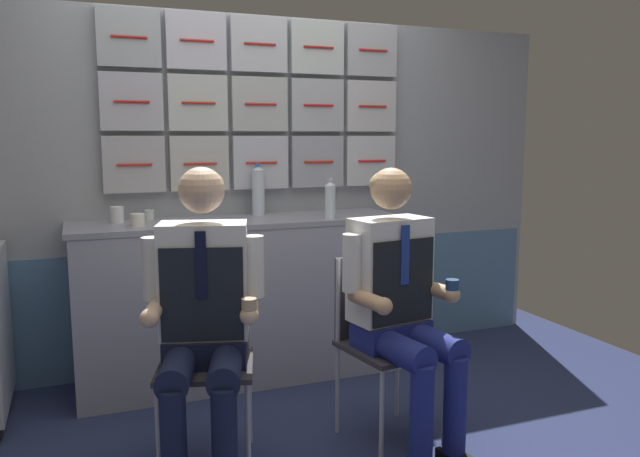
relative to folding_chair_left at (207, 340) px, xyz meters
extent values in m
cube|color=#9BA0A7|center=(0.49, 1.14, 0.54)|extent=(4.20, 0.06, 2.15)
cube|color=#537CA1|center=(0.49, 1.11, -0.16)|extent=(4.12, 0.01, 0.75)
cube|color=#B0B0B3|center=(-0.19, 1.08, 0.73)|extent=(0.35, 0.06, 0.32)
cylinder|color=red|center=(-0.19, 1.05, 0.73)|extent=(0.20, 0.01, 0.01)
cube|color=beige|center=(0.19, 1.08, 0.73)|extent=(0.35, 0.06, 0.32)
cylinder|color=red|center=(0.19, 1.05, 0.73)|extent=(0.20, 0.01, 0.01)
cube|color=silver|center=(0.56, 1.08, 0.73)|extent=(0.35, 0.06, 0.32)
cylinder|color=red|center=(0.56, 1.05, 0.73)|extent=(0.20, 0.01, 0.01)
cube|color=#A6A8B5|center=(0.94, 1.08, 0.73)|extent=(0.35, 0.06, 0.32)
cylinder|color=red|center=(0.94, 1.05, 0.73)|extent=(0.20, 0.01, 0.01)
cube|color=silver|center=(1.31, 1.08, 0.73)|extent=(0.35, 0.06, 0.32)
cylinder|color=red|center=(1.31, 1.05, 0.73)|extent=(0.20, 0.01, 0.01)
cube|color=#B7B8C1|center=(-0.19, 1.08, 1.09)|extent=(0.35, 0.06, 0.32)
cylinder|color=red|center=(-0.19, 1.05, 1.09)|extent=(0.20, 0.01, 0.01)
cube|color=silver|center=(0.19, 1.08, 1.09)|extent=(0.35, 0.06, 0.32)
cylinder|color=red|center=(0.19, 1.05, 1.09)|extent=(0.20, 0.01, 0.01)
cube|color=#B8BCB9|center=(0.56, 1.08, 1.09)|extent=(0.35, 0.06, 0.32)
cylinder|color=red|center=(0.56, 1.05, 1.09)|extent=(0.20, 0.01, 0.01)
cube|color=#B6BAC0|center=(0.94, 1.08, 1.09)|extent=(0.35, 0.06, 0.32)
cylinder|color=red|center=(0.94, 1.05, 1.09)|extent=(0.20, 0.01, 0.01)
cube|color=silver|center=(1.31, 1.08, 1.09)|extent=(0.35, 0.06, 0.32)
cylinder|color=red|center=(1.31, 1.05, 1.09)|extent=(0.20, 0.01, 0.01)
cube|color=#A8B1B4|center=(-0.19, 1.08, 1.44)|extent=(0.35, 0.06, 0.32)
cylinder|color=red|center=(-0.19, 1.05, 1.44)|extent=(0.20, 0.01, 0.01)
cube|color=silver|center=(0.19, 1.08, 1.44)|extent=(0.35, 0.06, 0.32)
cylinder|color=red|center=(0.19, 1.05, 1.44)|extent=(0.20, 0.01, 0.01)
cube|color=silver|center=(0.56, 1.08, 1.44)|extent=(0.35, 0.06, 0.32)
cylinder|color=red|center=(0.56, 1.05, 1.44)|extent=(0.20, 0.01, 0.01)
cube|color=silver|center=(0.94, 1.08, 1.44)|extent=(0.35, 0.06, 0.32)
cylinder|color=red|center=(0.94, 1.05, 1.44)|extent=(0.20, 0.01, 0.01)
cube|color=#B6B8BF|center=(1.31, 1.08, 1.44)|extent=(0.35, 0.06, 0.32)
cylinder|color=red|center=(1.31, 1.05, 1.44)|extent=(0.20, 0.01, 0.01)
cube|color=red|center=(0.53, 1.10, 1.56)|extent=(0.20, 0.02, 0.05)
cube|color=#9596A6|center=(0.37, 0.85, -0.07)|extent=(1.87, 0.52, 0.92)
cube|color=gray|center=(0.37, 0.85, 0.40)|extent=(1.91, 0.53, 0.03)
sphere|color=black|center=(-0.92, 1.03, -0.50)|extent=(0.07, 0.07, 0.07)
cylinder|color=#A8AAAF|center=(-0.25, -0.22, -0.31)|extent=(0.02, 0.02, 0.44)
cylinder|color=#A8AAAF|center=(0.10, -0.31, -0.31)|extent=(0.02, 0.02, 0.44)
cylinder|color=#A8AAAF|center=(-0.15, 0.13, -0.31)|extent=(0.02, 0.02, 0.44)
cylinder|color=#A8AAAF|center=(0.20, 0.03, -0.31)|extent=(0.02, 0.02, 0.44)
cube|color=#343034|center=(-0.03, -0.09, -0.09)|extent=(0.49, 0.49, 0.02)
cube|color=#343034|center=(0.03, 0.09, 0.13)|extent=(0.36, 0.13, 0.40)
cylinder|color=#A8AAAF|center=(-0.15, 0.13, 0.13)|extent=(0.02, 0.02, 0.40)
cylinder|color=#A8AAAF|center=(0.20, 0.03, 0.13)|extent=(0.02, 0.02, 0.40)
cylinder|color=#141A34|center=(-0.21, -0.40, -0.26)|extent=(0.10, 0.10, 0.43)
cylinder|color=#141A34|center=(-0.03, -0.45, -0.26)|extent=(0.10, 0.10, 0.43)
cylinder|color=#141A34|center=(-0.17, -0.23, -0.02)|extent=(0.23, 0.41, 0.13)
cylinder|color=#141A34|center=(0.02, -0.29, -0.02)|extent=(0.23, 0.41, 0.13)
cube|color=#141A34|center=(-0.03, -0.09, -0.01)|extent=(0.39, 0.29, 0.12)
cube|color=white|center=(-0.02, -0.07, 0.29)|extent=(0.41, 0.30, 0.49)
cube|color=black|center=(-0.05, -0.17, 0.25)|extent=(0.33, 0.10, 0.39)
cube|color=black|center=(-0.05, -0.18, 0.38)|extent=(0.04, 0.02, 0.27)
cylinder|color=white|center=(-0.23, -0.01, 0.34)|extent=(0.08, 0.08, 0.26)
cylinder|color=#DCB290|center=(-0.24, -0.13, 0.19)|extent=(0.13, 0.25, 0.07)
sphere|color=#DCB290|center=(-0.27, -0.23, 0.19)|extent=(0.08, 0.08, 0.08)
cylinder|color=white|center=(0.18, -0.13, 0.34)|extent=(0.08, 0.08, 0.26)
cylinder|color=#DCB290|center=(0.13, -0.23, 0.19)|extent=(0.13, 0.25, 0.07)
sphere|color=#DCB290|center=(0.10, -0.34, 0.19)|extent=(0.08, 0.08, 0.08)
cylinder|color=tan|center=(0.10, -0.34, 0.23)|extent=(0.06, 0.06, 0.06)
sphere|color=#DCB290|center=(-0.02, -0.07, 0.67)|extent=(0.19, 0.19, 0.19)
ellipsoid|color=tan|center=(-0.02, -0.06, 0.69)|extent=(0.23, 0.22, 0.14)
cylinder|color=#A8AAAF|center=(0.68, -0.38, -0.31)|extent=(0.02, 0.02, 0.44)
cylinder|color=#A8AAAF|center=(1.03, -0.32, -0.31)|extent=(0.02, 0.02, 0.44)
cylinder|color=#A8AAAF|center=(0.62, -0.02, -0.31)|extent=(0.02, 0.02, 0.44)
cylinder|color=#A8AAAF|center=(0.97, 0.04, -0.31)|extent=(0.02, 0.02, 0.44)
cube|color=#343034|center=(0.83, -0.17, -0.09)|extent=(0.46, 0.46, 0.02)
cube|color=#343034|center=(0.79, 0.02, 0.13)|extent=(0.37, 0.09, 0.40)
cylinder|color=#A8AAAF|center=(0.62, -0.02, 0.13)|extent=(0.02, 0.02, 0.40)
cylinder|color=#A8AAAF|center=(0.97, 0.04, 0.13)|extent=(0.02, 0.02, 0.40)
cylinder|color=navy|center=(0.79, -0.52, -0.26)|extent=(0.10, 0.10, 0.43)
cylinder|color=navy|center=(0.97, -0.49, -0.26)|extent=(0.10, 0.10, 0.43)
cylinder|color=navy|center=(0.76, -0.35, -0.02)|extent=(0.19, 0.39, 0.13)
cylinder|color=navy|center=(0.94, -0.32, -0.02)|extent=(0.19, 0.39, 0.13)
cube|color=navy|center=(0.83, -0.17, -0.01)|extent=(0.37, 0.25, 0.12)
cube|color=white|center=(0.82, -0.15, 0.28)|extent=(0.39, 0.25, 0.48)
cube|color=black|center=(0.84, -0.25, 0.25)|extent=(0.33, 0.06, 0.38)
cube|color=navy|center=(0.84, -0.26, 0.37)|extent=(0.04, 0.01, 0.27)
cylinder|color=white|center=(0.62, -0.18, 0.34)|extent=(0.08, 0.08, 0.26)
cylinder|color=tan|center=(0.65, -0.29, 0.19)|extent=(0.11, 0.25, 0.07)
sphere|color=tan|center=(0.67, -0.39, 0.19)|extent=(0.08, 0.08, 0.08)
cylinder|color=white|center=(1.03, -0.12, 0.34)|extent=(0.08, 0.08, 0.26)
cylinder|color=tan|center=(1.03, -0.23, 0.19)|extent=(0.11, 0.25, 0.07)
sphere|color=tan|center=(1.04, -0.33, 0.19)|extent=(0.08, 0.08, 0.08)
cylinder|color=navy|center=(1.04, -0.33, 0.23)|extent=(0.06, 0.06, 0.06)
sphere|color=tan|center=(0.82, -0.15, 0.66)|extent=(0.19, 0.19, 0.19)
ellipsoid|color=tan|center=(0.82, -0.14, 0.67)|extent=(0.21, 0.20, 0.13)
cylinder|color=silver|center=(0.53, 1.01, 0.55)|extent=(0.08, 0.08, 0.27)
cone|color=silver|center=(0.53, 1.01, 0.70)|extent=(0.08, 0.08, 0.02)
cylinder|color=blue|center=(0.53, 1.01, 0.72)|extent=(0.03, 0.03, 0.02)
cylinder|color=silver|center=(0.87, 0.69, 0.51)|extent=(0.06, 0.06, 0.19)
cone|color=silver|center=(0.87, 0.69, 0.62)|extent=(0.06, 0.06, 0.02)
cylinder|color=silver|center=(0.87, 0.69, 0.65)|extent=(0.03, 0.03, 0.02)
cylinder|color=white|center=(-0.30, 0.95, 0.46)|extent=(0.07, 0.07, 0.09)
cylinder|color=#382114|center=(-0.30, 0.95, 0.50)|extent=(0.06, 0.06, 0.01)
cylinder|color=white|center=(-0.21, 0.77, 0.45)|extent=(0.07, 0.07, 0.07)
cylinder|color=#382114|center=(-0.21, 0.77, 0.48)|extent=(0.06, 0.06, 0.01)
cylinder|color=silver|center=(-0.12, 1.00, 0.45)|extent=(0.06, 0.06, 0.06)
cylinder|color=#382114|center=(-0.12, 1.00, 0.47)|extent=(0.05, 0.05, 0.01)
camera|label=1|loc=(-0.51, -2.67, 0.89)|focal=35.27mm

